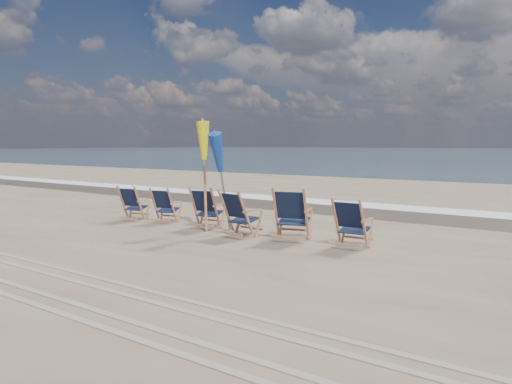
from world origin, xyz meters
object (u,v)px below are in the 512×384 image
umbrella_blue (223,152)px  umbrella_yellow (205,147)px  beach_chair_3 (245,215)px  beach_chair_4 (306,215)px  beach_chair_2 (215,209)px  beach_chair_0 (139,204)px  beach_chair_1 (172,206)px  beach_chair_5 (363,225)px

umbrella_blue → umbrella_yellow: bearing=-176.3°
beach_chair_3 → beach_chair_4: size_ratio=0.92×
beach_chair_2 → beach_chair_0: bearing=-8.1°
umbrella_yellow → umbrella_blue: bearing=3.7°
beach_chair_3 → beach_chair_1: bearing=-5.1°
beach_chair_4 → umbrella_yellow: umbrella_yellow is taller
beach_chair_2 → umbrella_blue: bearing=138.6°
beach_chair_1 → beach_chair_0: bearing=-1.0°
beach_chair_5 → beach_chair_2: bearing=-4.0°
beach_chair_1 → beach_chair_2: bearing=165.0°
beach_chair_1 → beach_chair_5: 5.05m
beach_chair_4 → beach_chair_0: bearing=-16.5°
beach_chair_1 → beach_chair_4: (3.82, -0.10, 0.11)m
umbrella_yellow → umbrella_blue: 0.52m
beach_chair_2 → umbrella_yellow: (-0.05, -0.28, 1.39)m
beach_chair_5 → umbrella_blue: bearing=0.1°
beach_chair_0 → beach_chair_5: (5.99, 0.09, 0.03)m
umbrella_yellow → beach_chair_0: bearing=177.9°
beach_chair_4 → beach_chair_5: size_ratio=1.15×
beach_chair_2 → beach_chair_5: bearing=165.5°
beach_chair_1 → beach_chair_2: (1.41, -0.02, 0.04)m
beach_chair_1 → beach_chair_3: (2.65, -0.53, 0.06)m
beach_chair_0 → umbrella_yellow: bearing=164.7°
beach_chair_0 → beach_chair_3: size_ratio=0.90×
beach_chair_2 → beach_chair_3: 1.34m
beach_chair_1 → beach_chair_5: beach_chair_5 is taller
beach_chair_0 → beach_chair_5: 5.99m
umbrella_yellow → umbrella_blue: size_ratio=1.05×
beach_chair_0 → beach_chair_1: size_ratio=1.01×
beach_chair_2 → beach_chair_5: beach_chair_2 is taller
beach_chair_0 → beach_chair_3: bearing=161.9°
beach_chair_3 → beach_chair_4: 1.25m
beach_chair_0 → umbrella_yellow: (2.29, -0.08, 1.43)m
beach_chair_2 → beach_chair_3: beach_chair_3 is taller
beach_chair_1 → beach_chair_3: 2.70m
beach_chair_1 → umbrella_blue: size_ratio=0.39×
umbrella_yellow → beach_chair_2: bearing=79.1°
umbrella_blue → beach_chair_0: bearing=179.0°
beach_chair_4 → beach_chair_5: beach_chair_4 is taller
beach_chair_2 → beach_chair_3: (1.24, -0.50, 0.02)m
beach_chair_2 → umbrella_yellow: bearing=66.3°
beach_chair_0 → umbrella_blue: 3.09m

